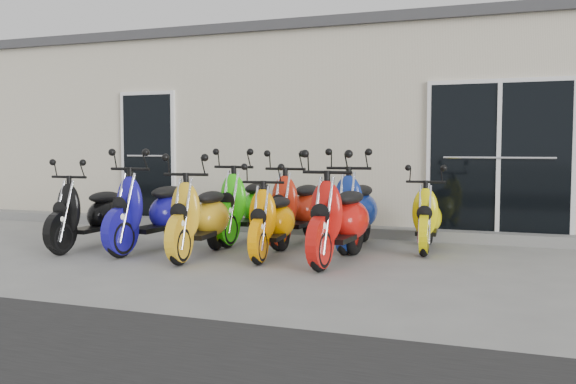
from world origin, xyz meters
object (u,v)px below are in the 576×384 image
object	(u,v)px
scooter_front_orange_a	(200,205)
scooter_back_blue	(355,198)
scooter_front_red	(339,206)
scooter_back_red	(297,197)
scooter_front_orange_b	(272,210)
scooter_back_yellow	(427,207)
scooter_front_blue	(151,200)
scooter_back_green	(247,195)
scooter_front_black	(88,204)

from	to	relation	value
scooter_front_orange_a	scooter_back_blue	bearing A→B (deg)	34.96
scooter_front_red	scooter_back_red	bearing A→B (deg)	132.48
scooter_front_orange_b	scooter_back_yellow	size ratio (longest dim) A/B	1.03
scooter_back_blue	scooter_front_orange_b	bearing A→B (deg)	-128.24
scooter_front_orange_b	scooter_front_blue	bearing A→B (deg)	177.31
scooter_back_blue	scooter_back_yellow	bearing A→B (deg)	5.96
scooter_back_blue	scooter_back_yellow	world-z (taller)	scooter_back_blue
scooter_back_green	scooter_back_blue	world-z (taller)	scooter_back_blue
scooter_back_yellow	scooter_front_orange_b	bearing A→B (deg)	-149.88
scooter_back_yellow	scooter_front_red	bearing A→B (deg)	-128.08
scooter_front_blue	scooter_front_red	world-z (taller)	scooter_front_blue
scooter_back_red	scooter_back_blue	world-z (taller)	scooter_back_blue
scooter_front_black	scooter_back_red	world-z (taller)	scooter_back_red
scooter_front_orange_a	scooter_back_red	xyz separation A→B (m)	(0.76, 1.39, 0.02)
scooter_front_orange_a	scooter_front_orange_b	xyz separation A→B (m)	(0.83, 0.30, -0.06)
scooter_front_orange_a	scooter_front_red	distance (m)	1.72
scooter_back_red	scooter_back_yellow	bearing A→B (deg)	6.41
scooter_back_red	scooter_back_yellow	distance (m)	1.77
scooter_back_green	scooter_front_blue	bearing A→B (deg)	-125.27
scooter_front_orange_b	scooter_front_orange_a	bearing A→B (deg)	-166.02
scooter_front_blue	scooter_front_orange_a	world-z (taller)	scooter_front_blue
scooter_back_red	scooter_front_orange_a	bearing A→B (deg)	-116.31
scooter_front_black	scooter_back_yellow	distance (m)	4.46
scooter_back_red	scooter_back_blue	xyz separation A→B (m)	(0.84, -0.02, 0.01)
scooter_front_black	scooter_back_green	size ratio (longest dim) A/B	0.90
scooter_front_red	scooter_back_red	world-z (taller)	scooter_front_red
scooter_front_black	scooter_front_blue	distance (m)	0.87
scooter_back_green	scooter_back_red	bearing A→B (deg)	1.42
scooter_front_black	scooter_back_yellow	size ratio (longest dim) A/B	1.06
scooter_front_red	scooter_back_green	size ratio (longest dim) A/B	0.99
scooter_back_green	scooter_back_red	size ratio (longest dim) A/B	1.02
scooter_back_red	scooter_back_yellow	xyz separation A→B (m)	(1.76, 0.12, -0.09)
scooter_back_green	scooter_back_blue	size ratio (longest dim) A/B	1.00
scooter_front_orange_a	scooter_back_green	world-z (taller)	scooter_back_green
scooter_front_orange_b	scooter_back_green	xyz separation A→B (m)	(-0.83, 1.07, 0.09)
scooter_front_blue	scooter_front_red	distance (m)	2.54
scooter_front_black	scooter_front_orange_a	xyz separation A→B (m)	(1.68, -0.04, 0.04)
scooter_front_black	scooter_front_orange_b	world-z (taller)	scooter_front_black
scooter_back_blue	scooter_back_yellow	xyz separation A→B (m)	(0.92, 0.14, -0.10)
scooter_front_orange_b	scooter_front_red	size ratio (longest dim) A/B	0.88
scooter_back_green	scooter_front_orange_b	bearing A→B (deg)	-52.05
scooter_front_blue	scooter_front_black	bearing A→B (deg)	-165.17
scooter_front_orange_b	scooter_back_red	xyz separation A→B (m)	(-0.07, 1.09, 0.08)
scooter_front_orange_a	scooter_back_green	bearing A→B (deg)	84.16
scooter_back_blue	scooter_back_yellow	size ratio (longest dim) A/B	1.18
scooter_front_orange_a	scooter_front_red	bearing A→B (deg)	2.21
scooter_front_blue	scooter_back_blue	world-z (taller)	scooter_back_blue
scooter_front_black	scooter_back_blue	bearing A→B (deg)	21.33
scooter_front_orange_a	scooter_front_blue	bearing A→B (deg)	160.30
scooter_front_red	scooter_front_orange_b	bearing A→B (deg)	178.86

